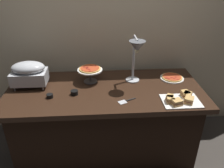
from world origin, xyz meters
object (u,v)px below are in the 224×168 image
(sandwich_platter, at_px, (181,99))
(sauce_cup_near, at_px, (50,96))
(chafing_dish, at_px, (29,73))
(pizza_plate_center, at_px, (90,71))
(serving_spatula, at_px, (126,101))
(heat_lamp, at_px, (136,51))
(sauce_cup_far, at_px, (74,92))
(pizza_plate_front, at_px, (172,78))

(sandwich_platter, xyz_separation_m, sauce_cup_near, (-1.16, 0.14, -0.01))
(chafing_dish, height_order, sauce_cup_near, chafing_dish)
(pizza_plate_center, bearing_deg, chafing_dish, -174.50)
(chafing_dish, xyz_separation_m, serving_spatula, (0.91, -0.35, -0.14))
(chafing_dish, relative_size, serving_spatula, 1.97)
(serving_spatula, bearing_deg, sauce_cup_near, 171.15)
(heat_lamp, relative_size, sauce_cup_far, 7.14)
(sauce_cup_near, relative_size, sauce_cup_far, 0.87)
(heat_lamp, relative_size, serving_spatula, 2.88)
(pizza_plate_center, relative_size, serving_spatula, 1.48)
(pizza_plate_front, bearing_deg, chafing_dish, -177.69)
(heat_lamp, distance_m, sauce_cup_far, 0.69)
(sauce_cup_near, bearing_deg, heat_lamp, 11.01)
(pizza_plate_front, xyz_separation_m, pizza_plate_center, (-0.86, -0.00, 0.11))
(chafing_dish, relative_size, heat_lamp, 0.68)
(sauce_cup_far, bearing_deg, chafing_dish, 155.95)
(chafing_dish, bearing_deg, sandwich_platter, -15.43)
(chafing_dish, height_order, serving_spatula, chafing_dish)
(heat_lamp, distance_m, sauce_cup_near, 0.89)
(heat_lamp, xyz_separation_m, pizza_plate_center, (-0.44, 0.14, -0.25))
(heat_lamp, height_order, pizza_plate_center, heat_lamp)
(chafing_dish, distance_m, sauce_cup_near, 0.35)
(chafing_dish, xyz_separation_m, sandwich_platter, (1.39, -0.38, -0.12))
(sauce_cup_near, bearing_deg, pizza_plate_front, 13.66)
(heat_lamp, distance_m, sandwich_platter, 0.59)
(pizza_plate_center, relative_size, sandwich_platter, 0.75)
(heat_lamp, height_order, pizza_plate_front, heat_lamp)
(serving_spatula, bearing_deg, pizza_plate_center, 128.94)
(sauce_cup_far, relative_size, serving_spatula, 0.40)
(chafing_dish, height_order, pizza_plate_front, chafing_dish)
(sauce_cup_near, distance_m, sauce_cup_far, 0.22)
(heat_lamp, xyz_separation_m, sauce_cup_far, (-0.58, -0.11, -0.35))
(sauce_cup_near, bearing_deg, sandwich_platter, -7.07)
(sauce_cup_far, bearing_deg, sauce_cup_near, -169.32)
(chafing_dish, bearing_deg, sauce_cup_near, -46.88)
(pizza_plate_center, height_order, sauce_cup_near, pizza_plate_center)
(sauce_cup_far, bearing_deg, serving_spatula, -17.54)
(serving_spatula, bearing_deg, heat_lamp, 67.00)
(serving_spatula, bearing_deg, pizza_plate_front, 37.18)
(sandwich_platter, bearing_deg, chafing_dish, 164.57)
(sauce_cup_near, xyz_separation_m, sauce_cup_far, (0.22, 0.04, 0.00))
(pizza_plate_front, bearing_deg, heat_lamp, -161.46)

